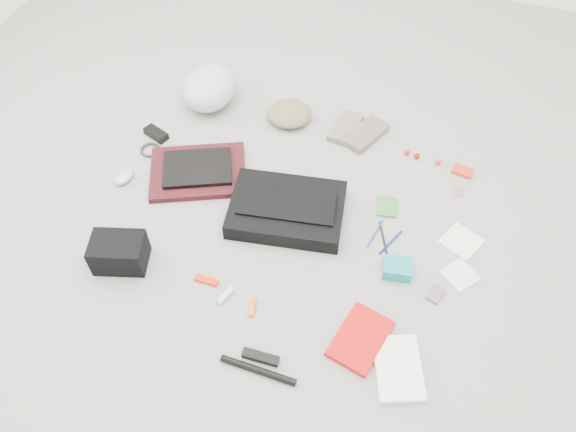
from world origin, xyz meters
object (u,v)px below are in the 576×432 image
(bike_helmet, at_px, (210,88))
(accordion_wallet, at_px, (397,269))
(messenger_bag, at_px, (287,210))
(laptop, at_px, (197,168))
(book_red, at_px, (360,339))
(camera_bag, at_px, (119,252))

(bike_helmet, distance_m, accordion_wallet, 1.26)
(bike_helmet, bearing_deg, accordion_wallet, -33.98)
(messenger_bag, xyz_separation_m, laptop, (-0.44, 0.09, 0.00))
(book_red, relative_size, accordion_wallet, 2.20)
(camera_bag, height_order, accordion_wallet, camera_bag)
(bike_helmet, bearing_deg, camera_bag, -88.53)
(laptop, height_order, bike_helmet, bike_helmet)
(camera_bag, xyz_separation_m, accordion_wallet, (1.01, 0.30, -0.04))
(messenger_bag, bearing_deg, book_red, -55.57)
(bike_helmet, bearing_deg, laptop, -74.81)
(book_red, bearing_deg, accordion_wallet, 92.53)
(laptop, distance_m, bike_helmet, 0.48)
(book_red, bearing_deg, bike_helmet, 148.72)
(laptop, relative_size, accordion_wallet, 2.72)
(laptop, height_order, book_red, laptop)
(camera_bag, distance_m, book_red, 0.96)
(messenger_bag, distance_m, laptop, 0.45)
(messenger_bag, bearing_deg, laptop, 158.73)
(messenger_bag, xyz_separation_m, accordion_wallet, (0.49, -0.13, -0.01))
(bike_helmet, height_order, camera_bag, bike_helmet)
(bike_helmet, xyz_separation_m, accordion_wallet, (1.07, -0.68, -0.06))
(bike_helmet, height_order, accordion_wallet, bike_helmet)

